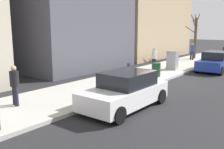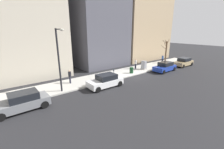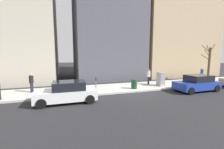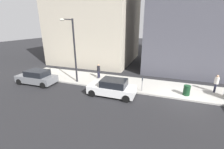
% 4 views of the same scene
% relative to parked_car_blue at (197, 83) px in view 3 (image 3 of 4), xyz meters
% --- Properties ---
extents(ground_plane, '(120.00, 120.00, 0.00)m').
position_rel_parked_car_blue_xyz_m(ground_plane, '(1.26, 5.79, -0.74)').
color(ground_plane, '#232326').
extents(sidewalk, '(4.00, 36.00, 0.15)m').
position_rel_parked_car_blue_xyz_m(sidewalk, '(3.26, 5.79, -0.66)').
color(sidewalk, '#B2AFA8').
rests_on(sidewalk, ground).
extents(parked_car_blue, '(2.01, 4.24, 1.52)m').
position_rel_parked_car_blue_xyz_m(parked_car_blue, '(0.00, 0.00, 0.00)').
color(parked_car_blue, '#1E389E').
rests_on(parked_car_blue, ground).
extents(parked_car_white, '(1.93, 4.20, 1.52)m').
position_rel_parked_car_blue_xyz_m(parked_car_white, '(0.20, 11.73, 0.00)').
color(parked_car_white, white).
rests_on(parked_car_white, ground).
extents(parking_meter, '(0.14, 0.10, 1.35)m').
position_rel_parked_car_blue_xyz_m(parking_meter, '(1.71, 9.32, 0.24)').
color(parking_meter, slate).
rests_on(parking_meter, sidewalk).
extents(utility_box, '(0.83, 0.61, 1.43)m').
position_rel_parked_car_blue_xyz_m(utility_box, '(2.56, 2.17, 0.11)').
color(utility_box, '#A8A399').
rests_on(utility_box, sidewalk).
extents(bare_tree, '(1.21, 1.98, 4.62)m').
position_rel_parked_car_blue_xyz_m(bare_tree, '(3.87, -6.00, 1.70)').
color(bare_tree, brown).
rests_on(bare_tree, sidewalk).
extents(trash_bin, '(0.56, 0.56, 0.90)m').
position_rel_parked_car_blue_xyz_m(trash_bin, '(2.16, 5.47, -0.14)').
color(trash_bin, '#14381E').
rests_on(trash_bin, sidewalk).
extents(pedestrian_near_meter, '(0.39, 0.36, 1.66)m').
position_rel_parked_car_blue_xyz_m(pedestrian_near_meter, '(3.58, -4.63, 0.35)').
color(pedestrian_near_meter, '#1E1E2D').
rests_on(pedestrian_near_meter, sidewalk).
extents(pedestrian_midblock, '(0.38, 0.36, 1.66)m').
position_rel_parked_car_blue_xyz_m(pedestrian_midblock, '(3.72, 2.93, 0.35)').
color(pedestrian_midblock, '#1E1E2D').
rests_on(pedestrian_midblock, sidewalk).
extents(pedestrian_far_corner, '(0.39, 0.36, 1.66)m').
position_rel_parked_car_blue_xyz_m(pedestrian_far_corner, '(3.68, 14.63, 0.35)').
color(pedestrian_far_corner, '#1E1E2D').
rests_on(pedestrian_far_corner, sidewalk).
extents(office_tower_right, '(12.41, 12.41, 16.88)m').
position_rel_parked_car_blue_xyz_m(office_tower_right, '(12.96, 19.02, 7.70)').
color(office_tower_right, '#BCB29E').
rests_on(office_tower_right, ground).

